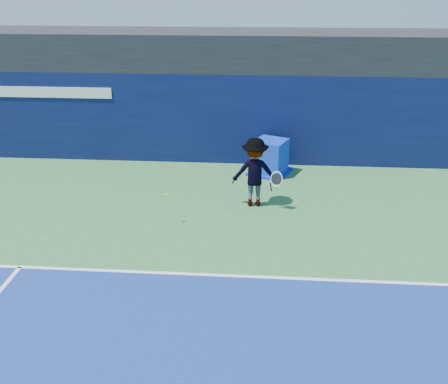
% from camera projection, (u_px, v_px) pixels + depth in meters
% --- Properties ---
extents(ground, '(80.00, 80.00, 0.00)m').
position_uv_depth(ground, '(241.00, 381.00, 7.86)').
color(ground, '#327037').
rests_on(ground, ground).
extents(baseline, '(24.00, 0.10, 0.01)m').
position_uv_depth(baseline, '(247.00, 276.00, 10.60)').
color(baseline, white).
rests_on(baseline, ground).
extents(stadium_band, '(36.00, 3.00, 1.20)m').
position_uv_depth(stadium_band, '(257.00, 50.00, 16.97)').
color(stadium_band, black).
rests_on(stadium_band, back_wall_assembly).
extents(back_wall_assembly, '(36.00, 1.03, 3.00)m').
position_uv_depth(back_wall_assembly, '(255.00, 117.00, 16.88)').
color(back_wall_assembly, '#0B113C').
rests_on(back_wall_assembly, ground).
extents(equipment_cart, '(1.54, 1.54, 1.12)m').
position_uv_depth(equipment_cart, '(270.00, 158.00, 16.03)').
color(equipment_cart, '#0C2BB5').
rests_on(equipment_cart, ground).
extents(tennis_player, '(1.41, 0.79, 1.93)m').
position_uv_depth(tennis_player, '(255.00, 172.00, 13.61)').
color(tennis_player, white).
rests_on(tennis_player, ground).
extents(tennis_ball, '(0.07, 0.07, 0.07)m').
position_uv_depth(tennis_ball, '(167.00, 195.00, 12.57)').
color(tennis_ball, '#C4F51B').
rests_on(tennis_ball, ground).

